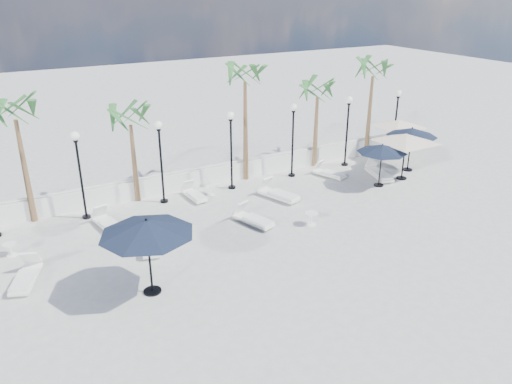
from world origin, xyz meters
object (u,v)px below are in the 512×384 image
lounger_5 (278,193)px  parasol_navy_right (412,132)px  lounger_7 (379,173)px  parasol_cream_sq_a (407,135)px  lounger_0 (108,223)px  parasol_navy_left (147,228)px  lounger_4 (253,218)px  lounger_6 (329,173)px  parasol_cream_sq_b (399,121)px  parasol_navy_mid (382,149)px  lounger_1 (151,242)px  lounger_2 (26,276)px  lounger_3 (194,194)px

lounger_5 → parasol_navy_right: (8.15, -0.07, 1.84)m
lounger_7 → parasol_cream_sq_a: (0.93, -0.70, 2.06)m
lounger_0 → parasol_navy_left: (0.13, -5.38, 2.11)m
lounger_4 → parasol_navy_left: size_ratio=0.67×
lounger_6 → parasol_navy_left: parasol_navy_left is taller
parasol_cream_sq_a → parasol_cream_sq_b: (2.15, 2.78, -0.15)m
lounger_4 → parasol_navy_mid: bearing=-12.4°
parasol_cream_sq_a → parasol_cream_sq_b: parasol_cream_sq_a is taller
lounger_1 → parasol_navy_right: 15.06m
lounger_1 → parasol_navy_right: parasol_navy_right is taller
lounger_5 → lounger_6: (3.82, 1.18, -0.04)m
lounger_1 → parasol_cream_sq_b: bearing=29.5°
parasol_navy_left → lounger_6: bearing=26.8°
parasol_navy_mid → parasol_cream_sq_a: (1.70, 0.17, 0.39)m
parasol_navy_right → parasol_cream_sq_b: (0.94, 1.98, 0.06)m
parasol_navy_right → lounger_0: bearing=176.9°
lounger_5 → parasol_navy_left: size_ratio=0.74×
lounger_4 → lounger_2: bearing=163.5°
lounger_7 → parasol_navy_mid: parasol_navy_mid is taller
lounger_1 → lounger_0: bearing=128.9°
lounger_0 → parasol_navy_mid: (12.98, -1.84, 1.69)m
lounger_5 → lounger_6: size_ratio=1.18×
lounger_3 → lounger_7: (9.47, -2.11, 0.05)m
lounger_5 → parasol_navy_left: parasol_navy_left is taller
parasol_navy_left → parasol_navy_right: parasol_navy_left is taller
parasol_navy_mid → lounger_7: bearing=48.1°
lounger_0 → parasol_navy_right: size_ratio=0.74×
lounger_3 → lounger_6: 7.31m
lounger_7 → parasol_cream_sq_b: parasol_cream_sq_b is taller
lounger_4 → parasol_navy_left: 6.36m
parasol_navy_mid → parasol_cream_sq_b: parasol_cream_sq_b is taller
parasol_navy_left → lounger_7: bearing=17.9°
lounger_7 → parasol_navy_left: size_ratio=0.73×
lounger_4 → parasol_cream_sq_a: parasol_cream_sq_a is taller
lounger_5 → parasol_cream_sq_a: parasol_cream_sq_a is taller
lounger_0 → lounger_2: (-3.41, -2.79, 0.00)m
lounger_5 → lounger_0: bearing=154.2°
parasol_navy_right → lounger_2: bearing=-174.3°
lounger_5 → parasol_navy_mid: (5.24, -1.04, 1.66)m
lounger_1 → lounger_6: (10.53, 2.90, -0.02)m
lounger_2 → parasol_cream_sq_b: 20.71m
lounger_7 → parasol_cream_sq_b: size_ratio=0.47×
lounger_5 → lounger_7: lounger_5 is taller
parasol_navy_left → parasol_cream_sq_b: parasol_navy_left is taller
lounger_3 → parasol_cream_sq_a: 10.97m
parasol_navy_left → lounger_5: bearing=31.1°
lounger_0 → lounger_6: (11.56, 0.38, -0.01)m
lounger_4 → parasol_cream_sq_b: 12.13m
lounger_6 → lounger_0: bearing=162.6°
parasol_navy_left → parasol_cream_sq_a: 15.02m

